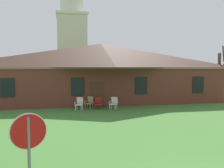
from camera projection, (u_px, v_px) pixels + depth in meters
brick_building at (101, 71)px, 25.77m from camera, size 22.82×10.40×5.82m
dome_tower at (72, 39)px, 41.79m from camera, size 5.18×5.18×18.00m
stop_sign at (29, 144)px, 5.38m from camera, size 0.76×0.30×2.37m
lawn_chair_by_porch at (79, 103)px, 19.58m from camera, size 0.75×0.81×0.96m
lawn_chair_near_door at (90, 102)px, 20.24m from camera, size 0.84×0.87×0.96m
lawn_chair_left_end at (98, 103)px, 19.77m from camera, size 0.70×0.73×0.96m
lawn_chair_middle at (114, 103)px, 19.86m from camera, size 0.83×0.86×0.96m
bare_tree_beside_building at (220, 72)px, 28.70m from camera, size 1.58×1.59×5.81m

